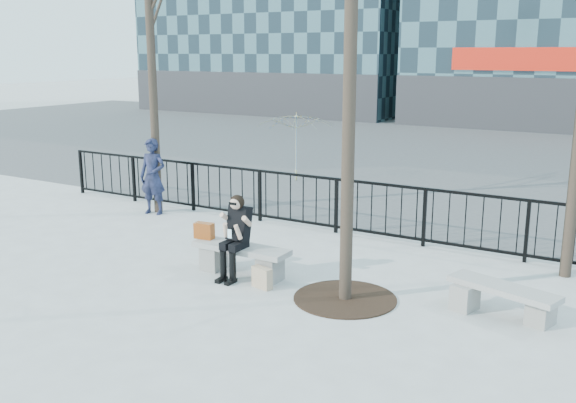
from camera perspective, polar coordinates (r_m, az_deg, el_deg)
The scene contains 11 objects.
ground at distance 10.44m, azimuth -4.16°, elevation -6.50°, with size 120.00×120.00×0.00m, color #A6A5A1.
street_surface at distance 23.98m, azimuth 16.80°, elevation 4.20°, with size 60.00×23.00×0.01m, color #474747.
railing at distance 12.75m, azimuth 3.51°, elevation -0.25°, with size 14.00×0.06×1.10m.
tree_grate at distance 9.45m, azimuth 5.09°, elevation -8.58°, with size 1.50×1.50×0.02m, color black.
bench_main at distance 10.34m, azimuth -4.19°, elevation -4.93°, with size 1.65×0.46×0.49m.
bench_second at distance 9.20m, azimuth 18.51°, elevation -8.11°, with size 1.50×0.42×0.45m.
seated_woman at distance 10.11m, azimuth -4.74°, elevation -3.18°, with size 0.50×0.64×1.34m.
handbag at distance 10.69m, azimuth -7.46°, elevation -2.59°, with size 0.32×0.15×0.27m, color #943F12.
shopping_bag at distance 9.80m, azimuth -2.32°, elevation -6.78°, with size 0.34×0.13×0.33m, color #C8AE8D.
standing_man at distance 14.38m, azimuth -11.93°, elevation 2.19°, with size 0.61×0.40×1.68m, color black.
vendor_umbrella at distance 17.70m, azimuth 0.64°, elevation 4.88°, with size 2.08×2.12×1.91m, color yellow.
Camera 1 is at (5.66, -8.04, 3.50)m, focal length 40.00 mm.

